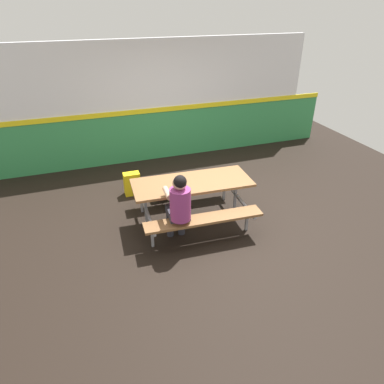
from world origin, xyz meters
The scene contains 6 objects.
ground_plane centered at (0.00, 0.00, -0.01)m, with size 10.00×10.00×0.02m, color black.
accent_backdrop centered at (0.00, 2.78, 1.25)m, with size 8.00×0.14×2.60m.
picnic_table_main centered at (-0.32, 0.00, 0.58)m, with size 1.93×1.64×0.74m.
student_nearer centered at (-0.70, -0.54, 0.71)m, with size 0.37×0.53×1.21m.
backpack_dark centered at (-1.09, 1.24, 0.22)m, with size 0.30×0.22×0.44m.
tote_bag_bright centered at (-0.56, 0.88, 0.19)m, with size 0.34×0.21×0.43m.
Camera 1 is at (-1.92, -4.61, 3.29)m, focal length 32.35 mm.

